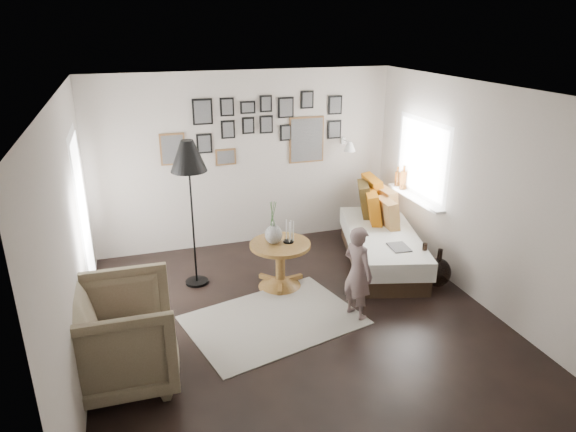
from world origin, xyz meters
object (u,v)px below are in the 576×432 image
object	(u,v)px
vase	(274,231)
magazine_basket	(139,365)
daybed	(379,239)
demijohn_small	(438,272)
floor_lamp	(188,162)
demijohn_large	(423,268)
armchair	(117,336)
child	(358,273)
pedestal_table	(280,266)

from	to	relation	value
vase	magazine_basket	bearing A→B (deg)	-140.67
daybed	demijohn_small	xyz separation A→B (m)	(0.38, -0.94, -0.13)
floor_lamp	demijohn_large	xyz separation A→B (m)	(2.82, -0.91, -1.43)
armchair	child	size ratio (longest dim) A/B	0.96
armchair	floor_lamp	world-z (taller)	floor_lamp
magazine_basket	daybed	bearing A→B (deg)	27.09
vase	daybed	xyz separation A→B (m)	(1.65, 0.30, -0.45)
vase	floor_lamp	world-z (taller)	floor_lamp
child	demijohn_large	bearing A→B (deg)	-88.66
pedestal_table	floor_lamp	bearing A→B (deg)	157.74
daybed	armchair	distance (m)	3.92
pedestal_table	armchair	xyz separation A→B (m)	(-1.99, -1.32, 0.21)
vase	demijohn_small	world-z (taller)	vase
demijohn_large	demijohn_small	xyz separation A→B (m)	(0.15, -0.12, -0.02)
pedestal_table	daybed	size ratio (longest dim) A/B	0.34
pedestal_table	demijohn_small	xyz separation A→B (m)	(1.94, -0.62, -0.09)
magazine_basket	demijohn_small	size ratio (longest dim) A/B	0.79
vase	demijohn_small	size ratio (longest dim) A/B	1.07
floor_lamp	demijohn_large	bearing A→B (deg)	-18.00
vase	floor_lamp	size ratio (longest dim) A/B	0.29
floor_lamp	daybed	bearing A→B (deg)	-2.12
pedestal_table	daybed	world-z (taller)	daybed
pedestal_table	child	distance (m)	1.18
pedestal_table	magazine_basket	size ratio (longest dim) A/B	1.89
armchair	floor_lamp	xyz separation A→B (m)	(0.97, 1.73, 1.16)
daybed	floor_lamp	distance (m)	2.91
daybed	demijohn_small	distance (m)	1.02
magazine_basket	demijohn_small	xyz separation A→B (m)	(3.78, 0.80, -0.01)
child	daybed	bearing A→B (deg)	-56.52
vase	demijohn_small	distance (m)	2.20
pedestal_table	floor_lamp	distance (m)	1.76
pedestal_table	floor_lamp	xyz separation A→B (m)	(-1.02, 0.42, 1.37)
demijohn_small	pedestal_table	bearing A→B (deg)	162.44
demijohn_large	child	world-z (taller)	child
vase	demijohn_large	size ratio (longest dim) A/B	0.97
pedestal_table	armchair	world-z (taller)	armchair
demijohn_small	vase	bearing A→B (deg)	162.58
vase	child	distance (m)	1.23
armchair	magazine_basket	xyz separation A→B (m)	(0.16, -0.10, -0.29)
daybed	demijohn_large	distance (m)	0.85
armchair	demijohn_small	size ratio (longest dim) A/B	2.08
demijohn_large	child	size ratio (longest dim) A/B	0.51
pedestal_table	demijohn_large	bearing A→B (deg)	-15.46
floor_lamp	child	distance (m)	2.41
pedestal_table	child	size ratio (longest dim) A/B	0.69
pedestal_table	demijohn_small	distance (m)	2.04
magazine_basket	child	xyz separation A→B (m)	(2.46, 0.46, 0.36)
armchair	child	distance (m)	2.65
demijohn_large	daybed	bearing A→B (deg)	105.17
demijohn_large	child	bearing A→B (deg)	-158.41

